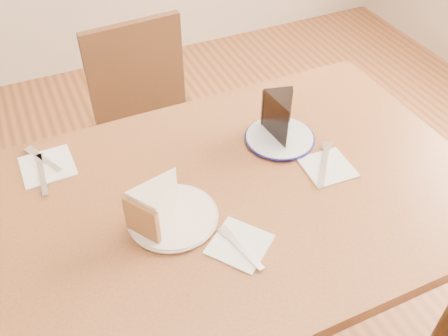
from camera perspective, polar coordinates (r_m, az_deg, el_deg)
table at (r=1.29m, az=1.58°, el=-5.71°), size 1.20×0.80×0.75m
chair_far at (r=1.85m, az=-7.89°, el=4.04°), size 0.44×0.44×0.85m
plate_cream at (r=1.15m, az=-5.88°, el=-5.58°), size 0.20×0.20×0.01m
plate_navy at (r=1.36m, az=6.37°, el=3.43°), size 0.18×0.18×0.01m
carrot_cake at (r=1.12m, az=-7.24°, el=-3.85°), size 0.15×0.14×0.09m
chocolate_cake at (r=1.33m, az=6.64°, el=5.49°), size 0.11×0.13×0.11m
napkin_cream at (r=1.10m, az=1.79°, el=-8.72°), size 0.17×0.17×0.00m
napkin_navy at (r=1.30m, az=11.75°, el=0.09°), size 0.13×0.13×0.00m
napkin_spare at (r=1.35m, az=-19.52°, el=0.20°), size 0.13×0.13×0.00m
fork_cream at (r=1.09m, az=2.00°, el=-9.15°), size 0.04×0.14×0.00m
knife_navy at (r=1.30m, az=11.36°, el=0.53°), size 0.12×0.14×0.00m
fork_spare at (r=1.37m, az=-19.90°, el=0.95°), size 0.07×0.13×0.00m
knife_spare at (r=1.33m, az=-20.08°, el=-0.67°), size 0.02×0.16×0.00m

